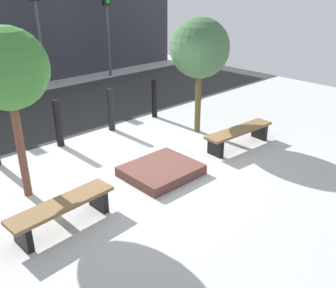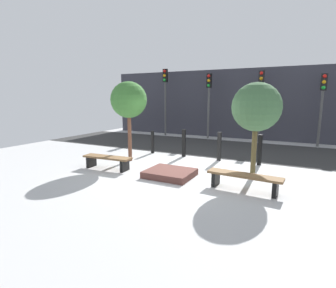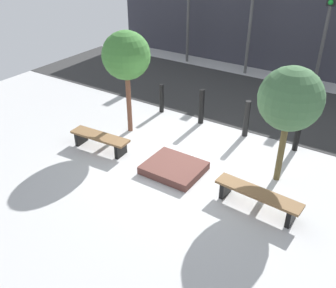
# 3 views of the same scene
# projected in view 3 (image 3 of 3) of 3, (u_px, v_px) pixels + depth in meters

# --- Properties ---
(ground_plane) EXTENTS (18.00, 18.00, 0.00)m
(ground_plane) POSITION_uv_depth(u_px,v_px,m) (188.00, 159.00, 9.76)
(ground_plane) COLOR #B4B4B4
(road_strip) EXTENTS (18.00, 4.39, 0.01)m
(road_strip) POSITION_uv_depth(u_px,v_px,m) (253.00, 101.00, 12.95)
(road_strip) COLOR #2F2F2F
(road_strip) RESTS_ON ground
(building_facade) EXTENTS (16.20, 0.50, 3.94)m
(building_facade) POSITION_uv_depth(u_px,v_px,m) (294.00, 23.00, 14.52)
(building_facade) COLOR #33333D
(building_facade) RESTS_ON ground
(bench_left) EXTENTS (1.73, 0.54, 0.43)m
(bench_left) POSITION_uv_depth(u_px,v_px,m) (100.00, 139.00, 10.03)
(bench_left) COLOR black
(bench_left) RESTS_ON ground
(bench_right) EXTENTS (1.91, 0.53, 0.43)m
(bench_right) POSITION_uv_depth(u_px,v_px,m) (258.00, 196.00, 7.91)
(bench_right) COLOR black
(bench_right) RESTS_ON ground
(planter_bed) EXTENTS (1.38, 1.18, 0.20)m
(planter_bed) POSITION_uv_depth(u_px,v_px,m) (174.00, 168.00, 9.22)
(planter_bed) COLOR brown
(planter_bed) RESTS_ON ground
(tree_behind_left_bench) EXTENTS (1.32, 1.32, 2.93)m
(tree_behind_left_bench) POSITION_uv_depth(u_px,v_px,m) (126.00, 56.00, 9.97)
(tree_behind_left_bench) COLOR brown
(tree_behind_left_bench) RESTS_ON ground
(tree_behind_right_bench) EXTENTS (1.40, 1.40, 2.79)m
(tree_behind_right_bench) POSITION_uv_depth(u_px,v_px,m) (290.00, 99.00, 7.95)
(tree_behind_right_bench) COLOR brown
(tree_behind_right_bench) RESTS_ON ground
(bollard_far_left) EXTENTS (0.15, 0.15, 0.95)m
(bollard_far_left) POSITION_uv_depth(u_px,v_px,m) (161.00, 98.00, 11.99)
(bollard_far_left) COLOR black
(bollard_far_left) RESTS_ON ground
(bollard_left) EXTENTS (0.17, 0.17, 1.10)m
(bollard_left) POSITION_uv_depth(u_px,v_px,m) (201.00, 107.00, 11.26)
(bollard_left) COLOR black
(bollard_left) RESTS_ON ground
(bollard_center) EXTENTS (0.16, 0.16, 1.08)m
(bollard_center) POSITION_uv_depth(u_px,v_px,m) (246.00, 119.00, 10.58)
(bollard_center) COLOR black
(bollard_center) RESTS_ON ground
(bollard_right) EXTENTS (0.15, 0.15, 1.08)m
(bollard_right) POSITION_uv_depth(u_px,v_px,m) (298.00, 132.00, 9.89)
(bollard_right) COLOR black
(bollard_right) RESTS_ON ground
(traffic_light_mid_west) EXTENTS (0.28, 0.27, 3.66)m
(traffic_light_mid_west) POSITION_uv_depth(u_px,v_px,m) (252.00, 9.00, 14.12)
(traffic_light_mid_west) COLOR #545454
(traffic_light_mid_west) RESTS_ON ground
(traffic_light_mid_east) EXTENTS (0.28, 0.27, 3.69)m
(traffic_light_mid_east) POSITION_uv_depth(u_px,v_px,m) (328.00, 17.00, 12.79)
(traffic_light_mid_east) COLOR #4D4D4D
(traffic_light_mid_east) RESTS_ON ground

